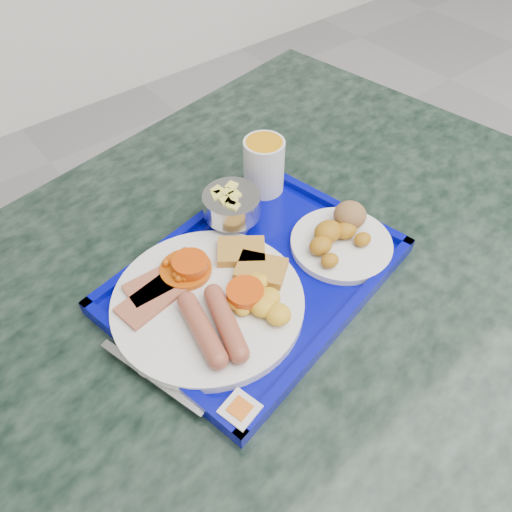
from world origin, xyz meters
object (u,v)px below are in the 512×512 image
Objects in this scene: table at (244,364)px; fruit_bowl at (232,205)px; tray at (256,277)px; main_plate at (214,298)px; juice_cup at (264,164)px; bread_plate at (341,236)px.

table is 0.29m from fruit_bowl.
main_plate is at bearing -175.72° from tray.
fruit_bowl is 0.95× the size of juice_cup.
main_plate is 2.80× the size of juice_cup.
table is 0.29m from bread_plate.
fruit_bowl is (-0.10, 0.14, 0.02)m from bread_plate.
fruit_bowl is (0.07, 0.11, 0.26)m from table.
tray reaches higher than table.
tray is 0.15m from bread_plate.
fruit_bowl reaches higher than table.
bread_plate is 1.72× the size of fruit_bowl.
juice_cup reaches higher than main_plate.
juice_cup is (-0.01, 0.18, 0.03)m from bread_plate.
juice_cup is (0.21, 0.15, 0.04)m from main_plate.
bread_plate is 0.17m from fruit_bowl.
table is 5.31× the size of main_plate.
table is at bearing 2.04° from main_plate.
bread_plate is at bearing -6.88° from main_plate.
bread_plate is (0.17, -0.03, 0.23)m from table.
tray is 5.04× the size of fruit_bowl.
bread_plate is 0.18m from juice_cup.
main_plate is (-0.05, -0.00, 0.23)m from table.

